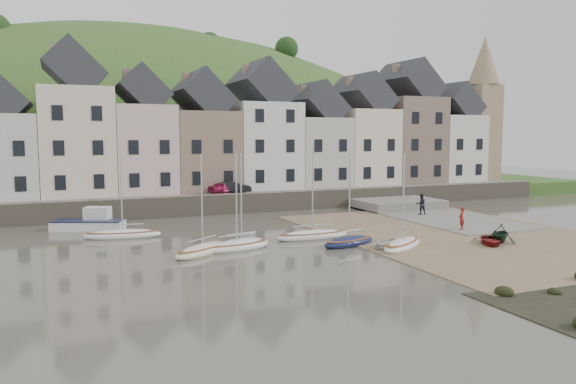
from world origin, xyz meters
name	(u,v)px	position (x,y,z in m)	size (l,w,h in m)	color
ground	(324,247)	(0.00, 0.00, 0.00)	(160.00, 160.00, 0.00)	#4E493D
quay_land	(202,190)	(0.00, 32.00, 0.75)	(90.00, 30.00, 1.50)	#355421
quay_street	(231,192)	(0.00, 20.50, 1.55)	(70.00, 7.00, 0.10)	slate
seawall	(242,203)	(0.00, 17.00, 0.90)	(70.00, 1.20, 1.80)	slate
beach	(460,234)	(11.00, 0.00, 0.03)	(18.00, 26.00, 0.06)	brown
slipway	(435,216)	(15.00, 8.00, 0.06)	(8.00, 18.00, 0.12)	slate
hillside	(132,289)	(-5.00, 60.00, -17.99)	(134.40, 84.00, 84.00)	#355421
townhouse_terrace	(236,134)	(1.76, 24.00, 7.32)	(61.05, 8.00, 13.93)	silver
church_spire	(483,104)	(34.55, 24.00, 11.06)	(4.00, 4.00, 18.00)	#997F60
sailboat_0	(123,234)	(-11.67, 8.32, 0.26)	(5.50, 2.31, 6.32)	white
sailboat_1	(237,246)	(-5.49, 1.33, 0.26)	(4.73, 2.29, 6.32)	white
sailboat_2	(203,250)	(-7.77, 1.03, 0.26)	(4.76, 4.15, 6.32)	beige
sailboat_3	(242,244)	(-5.03, 1.76, 0.27)	(4.08, 2.11, 6.32)	white
sailboat_4	(312,235)	(0.51, 2.82, 0.26)	(5.44, 1.53, 6.32)	white
sailboat_5	(349,241)	(1.73, -0.20, 0.26)	(4.50, 2.61, 6.32)	#151B41
sailboat_6	(402,244)	(4.43, -2.33, 0.26)	(4.90, 4.01, 6.32)	white
motorboat_2	(90,222)	(-13.56, 12.72, 0.58)	(5.57, 3.65, 1.70)	white
rowboat_white	(387,243)	(3.50, -2.02, 0.35)	(1.98, 2.78, 0.58)	silver
rowboat_green	(500,233)	(11.42, -3.51, 0.68)	(2.04, 2.36, 1.24)	black
rowboat_red	(491,240)	(10.33, -3.82, 0.36)	(2.04, 2.86, 0.59)	maroon
person_red	(462,218)	(12.21, 1.25, 0.98)	(0.62, 0.41, 1.71)	maroon
person_dark	(421,204)	(14.19, 8.93, 1.05)	(0.90, 0.70, 1.86)	black
car_left	(225,188)	(-0.90, 19.50, 2.16)	(1.31, 3.26, 1.11)	maroon
car_right	(233,187)	(-0.12, 19.50, 2.19)	(1.26, 3.60, 1.19)	black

